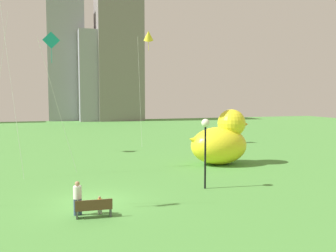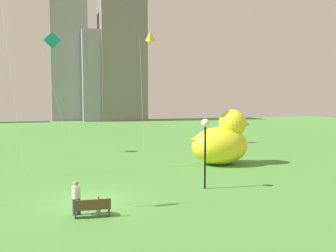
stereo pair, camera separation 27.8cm
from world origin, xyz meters
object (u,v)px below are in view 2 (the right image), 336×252
person_child (98,204)px  giant_inflatable_duck (222,141)px  kite_yellow (150,36)px  person_adult (76,196)px  kite_teal (53,46)px  park_bench (92,208)px  lamppost (205,133)px

person_child → giant_inflatable_duck: 15.57m
kite_yellow → person_child: bearing=-110.4°
person_adult → kite_teal: bearing=94.5°
person_child → giant_inflatable_duck: giant_inflatable_duck is taller
park_bench → person_adult: person_adult is taller
park_bench → person_child: (0.33, 0.43, 0.02)m
person_adult → person_child: size_ratio=1.86×
park_bench → lamppost: lamppost is taller
person_child → lamppost: lamppost is taller
kite_teal → kite_yellow: bearing=48.5°
park_bench → person_child: bearing=52.3°
giant_inflatable_duck → lamppost: size_ratio=1.29×
lamppost → park_bench: bearing=-154.2°
giant_inflatable_duck → kite_teal: size_ratio=0.53×
person_adult → kite_yellow: 28.06m
kite_teal → person_child: bearing=-80.5°
lamppost → kite_teal: 13.67m
giant_inflatable_duck → lamppost: giant_inflatable_duck is taller
lamppost → kite_teal: kite_teal is taller
person_child → kite_yellow: bearing=69.6°
kite_yellow → person_adult: bearing=-112.8°
person_adult → kite_yellow: size_ratio=0.12×
person_child → kite_teal: bearing=99.5°
giant_inflatable_duck → lamppost: 8.70m
kite_yellow → kite_teal: (-10.75, -12.16, -3.11)m
giant_inflatable_duck → kite_teal: kite_teal is taller
park_bench → kite_yellow: bearing=69.2°
person_adult → giant_inflatable_duck: 16.19m
lamppost → person_adult: bearing=-160.1°
kite_yellow → kite_teal: size_ratio=1.27×
person_adult → kite_teal: size_ratio=0.16×
giant_inflatable_duck → kite_teal: bearing=174.8°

